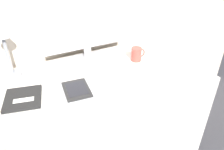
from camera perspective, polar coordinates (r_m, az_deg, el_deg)
name	(u,v)px	position (r m, az deg, el deg)	size (l,w,h in m)	color
desk	(107,118)	(1.66, -1.42, -11.06)	(1.28, 0.74, 0.75)	silver
monitor	(85,24)	(1.56, -6.95, 13.20)	(0.61, 0.11, 0.49)	#B7B7BC
keyboard	(140,75)	(1.43, 7.44, 0.13)	(0.29, 0.11, 0.01)	silver
laptop	(80,91)	(1.28, -8.34, -4.09)	(0.37, 0.24, 0.02)	#A3A3A8
ereader	(77,89)	(1.27, -9.24, -3.72)	(0.16, 0.21, 0.01)	black
desk_lamp	(5,44)	(1.46, -26.27, 7.26)	(0.11, 0.11, 0.35)	#999EA8
notebook	(23,98)	(1.31, -22.22, -5.65)	(0.24, 0.24, 0.02)	black
coffee_mug	(137,54)	(1.59, 6.44, 5.44)	(0.11, 0.07, 0.10)	#B7473D
pen	(118,84)	(1.33, 1.68, -2.27)	(0.04, 0.14, 0.01)	silver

